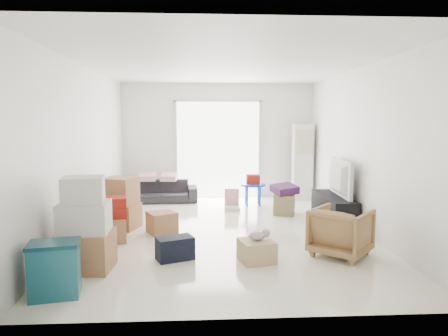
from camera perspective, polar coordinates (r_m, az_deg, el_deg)
room_shell at (r=6.50m, az=0.18°, el=2.62°), size 4.98×6.48×3.18m
sliding_door at (r=9.47m, az=-0.85°, el=3.22°), size 2.10×0.04×2.33m
ac_tower at (r=9.46m, az=11.13°, el=0.85°), size 0.45×0.30×1.75m
tv_console at (r=7.53m, az=15.41°, el=-5.62°), size 0.43×1.43×0.48m
television at (r=7.47m, az=15.48°, el=-3.27°), size 0.70×1.16×0.15m
sofa at (r=9.14m, az=-9.08°, el=-2.79°), size 1.68×0.57×0.65m
pillow_left at (r=9.12m, az=-10.87°, el=-0.37°), size 0.44×0.36×0.13m
pillow_right at (r=9.03m, az=-7.84°, el=-0.38°), size 0.44×0.37×0.13m
armchair at (r=5.67m, az=16.37°, el=-8.42°), size 0.95×0.95×0.72m
storage_bins at (r=4.59m, az=-23.03°, el=-13.16°), size 0.56×0.44×0.58m
box_stack_a at (r=5.17m, az=-19.25°, el=-8.17°), size 0.66×0.56×1.15m
box_stack_b at (r=6.33m, az=-16.19°, el=-7.27°), size 0.60×0.60×0.67m
box_stack_c at (r=7.01m, az=-14.60°, el=-4.94°), size 0.70×0.64×0.87m
loose_box at (r=6.63m, az=-8.86°, el=-7.69°), size 0.56×0.56×0.35m
duffel_bag at (r=5.38m, az=-7.02°, el=-11.31°), size 0.54×0.44×0.30m
ottoman at (r=7.93m, az=8.60°, el=-5.15°), size 0.49×0.49×0.39m
blanket at (r=7.88m, az=8.63°, el=-3.25°), size 0.54×0.54×0.14m
kids_table at (r=8.64m, az=4.15°, el=-2.19°), size 0.55×0.55×0.67m
toy_walker at (r=8.25m, az=1.15°, el=-5.17°), size 0.33×0.29×0.43m
wood_crate at (r=5.30m, az=4.67°, el=-11.70°), size 0.50×0.50×0.28m
plush_bunny at (r=5.25m, az=5.04°, el=-9.54°), size 0.29×0.16×0.15m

